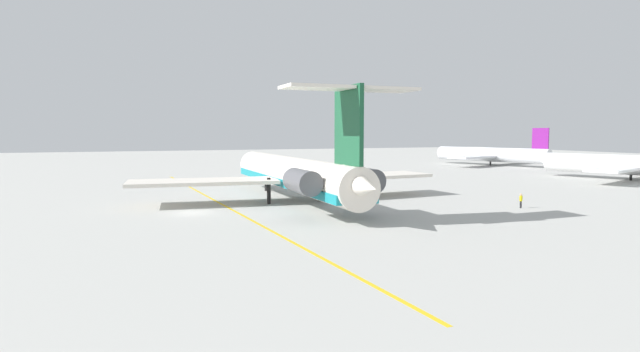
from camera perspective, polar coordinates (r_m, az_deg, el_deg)
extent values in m
plane|color=#ADADA8|center=(59.34, -14.02, -4.02)|extent=(395.61, 395.61, 0.00)
cylinder|color=silver|center=(67.17, -3.17, 0.28)|extent=(41.00, 4.62, 4.37)
cone|color=silver|center=(86.81, -7.42, 1.30)|extent=(4.58, 4.22, 4.20)
cone|color=silver|center=(48.19, 4.50, -1.09)|extent=(6.40, 3.75, 3.71)
cube|color=teal|center=(67.26, -3.17, -0.56)|extent=(40.09, 4.70, 0.96)
cube|color=silver|center=(65.51, -12.84, -0.63)|extent=(8.80, 18.85, 0.44)
cube|color=silver|center=(72.38, 5.12, -0.01)|extent=(8.59, 18.79, 0.44)
cylinder|color=#515156|center=(52.71, -1.98, -0.64)|extent=(5.48, 2.57, 2.53)
cube|color=silver|center=(52.96, -1.21, -0.61)|extent=(3.29, 1.41, 0.52)
cylinder|color=#515156|center=(55.44, 4.88, -0.38)|extent=(5.48, 2.57, 2.53)
cube|color=silver|center=(55.10, 4.18, -0.41)|extent=(3.29, 1.41, 0.52)
cube|color=#195133|center=(50.40, 3.18, 5.62)|extent=(5.92, 0.47, 7.74)
cube|color=silver|center=(48.80, -0.38, 9.84)|extent=(4.14, 6.40, 0.31)
cube|color=silver|center=(51.73, 6.99, 9.52)|extent=(4.14, 6.40, 0.31)
cylinder|color=black|center=(79.28, -6.00, -0.47)|extent=(0.48, 0.48, 3.31)
cylinder|color=black|center=(65.05, -5.71, -1.65)|extent=(0.48, 0.48, 3.31)
cylinder|color=black|center=(67.27, 0.03, -1.41)|extent=(0.48, 0.48, 3.31)
cylinder|color=silver|center=(146.58, 18.43, 2.28)|extent=(31.24, 14.60, 3.81)
cone|color=silver|center=(155.06, 13.30, 2.53)|extent=(4.18, 4.48, 3.62)
cube|color=silver|center=(138.69, 16.55, 2.03)|extent=(10.23, 15.58, 0.46)
cube|color=silver|center=(154.65, 20.11, 2.22)|extent=(10.23, 15.58, 0.46)
cube|color=#7A197F|center=(140.29, 23.30, 3.86)|extent=(4.04, 1.79, 5.20)
cylinder|color=black|center=(146.66, 18.42, 1.63)|extent=(0.46, 0.46, 2.57)
cylinder|color=white|center=(112.11, 31.32, 1.05)|extent=(30.61, 14.74, 3.75)
cone|color=white|center=(117.34, 23.95, 1.48)|extent=(4.14, 4.42, 3.56)
cube|color=white|center=(103.49, 29.94, 0.64)|extent=(10.22, 15.31, 0.45)
cylinder|color=black|center=(112.21, 31.28, 0.22)|extent=(0.45, 0.45, 2.52)
cylinder|color=black|center=(95.83, 3.80, -0.28)|extent=(0.10, 0.10, 0.80)
cylinder|color=black|center=(95.69, 3.82, -0.28)|extent=(0.10, 0.10, 0.80)
cylinder|color=#262628|center=(95.70, 3.81, 0.15)|extent=(0.27, 0.27, 0.64)
sphere|color=#DBB28E|center=(95.66, 3.82, 0.41)|extent=(0.25, 0.25, 0.25)
cylinder|color=#262628|center=(95.87, 3.78, 0.18)|extent=(0.07, 0.07, 0.54)
cylinder|color=#262628|center=(95.53, 3.84, 0.16)|extent=(0.07, 0.07, 0.54)
cylinder|color=black|center=(65.90, 21.46, -2.97)|extent=(0.10, 0.10, 0.83)
cylinder|color=black|center=(65.80, 21.36, -2.98)|extent=(0.10, 0.10, 0.83)
cylinder|color=yellow|center=(65.76, 21.43, -2.34)|extent=(0.28, 0.28, 0.65)
sphere|color=tan|center=(65.70, 21.44, -1.94)|extent=(0.26, 0.26, 0.26)
cylinder|color=yellow|center=(65.87, 21.55, -2.30)|extent=(0.08, 0.08, 0.56)
cylinder|color=yellow|center=(65.64, 21.31, -2.32)|extent=(0.08, 0.08, 0.56)
cone|color=#EA590F|center=(94.01, 0.04, -0.44)|extent=(0.40, 0.40, 0.55)
cube|color=gold|center=(65.26, -10.76, -3.15)|extent=(88.34, 4.35, 0.01)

